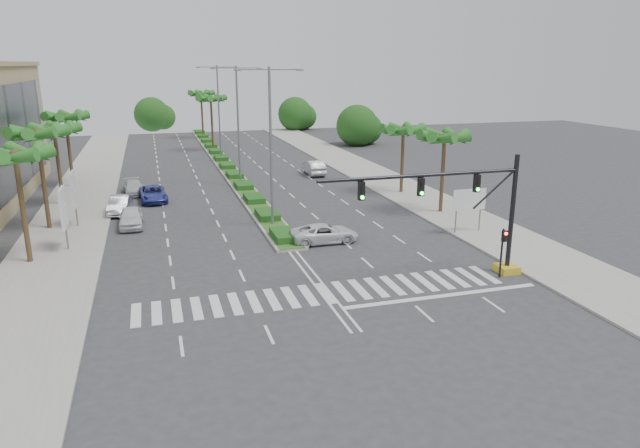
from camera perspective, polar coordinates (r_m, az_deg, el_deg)
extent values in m
plane|color=#333335|center=(31.65, 0.56, -6.94)|extent=(160.00, 160.00, 0.00)
cube|color=gray|center=(54.86, 9.63, 2.75)|extent=(6.00, 120.00, 0.15)
cube|color=gray|center=(49.85, -23.61, 0.32)|extent=(6.00, 120.00, 0.15)
cube|color=gray|center=(74.40, -9.76, 6.16)|extent=(2.20, 75.00, 0.20)
cube|color=#346221|center=(74.38, -9.76, 6.25)|extent=(1.80, 75.00, 0.04)
cube|color=gold|center=(36.43, 18.17, -4.28)|extent=(1.20, 1.20, 0.45)
cylinder|color=black|center=(35.44, 18.65, 1.02)|extent=(0.28, 0.28, 7.00)
cylinder|color=black|center=(31.83, 10.14, 4.80)|extent=(12.00, 0.20, 0.20)
cylinder|color=black|center=(34.33, 16.95, 3.28)|extent=(2.53, 0.12, 2.15)
cube|color=black|center=(33.65, 15.44, 3.94)|extent=(0.32, 0.24, 1.00)
cylinder|color=#19E533|center=(33.60, 15.52, 3.36)|extent=(0.20, 0.06, 0.20)
cube|color=black|center=(31.95, 10.08, 3.66)|extent=(0.32, 0.24, 1.00)
cylinder|color=#19E533|center=(31.90, 10.16, 3.05)|extent=(0.20, 0.06, 0.20)
cube|color=black|center=(30.57, 4.18, 3.32)|extent=(0.32, 0.24, 1.00)
cylinder|color=#19E533|center=(30.51, 4.26, 2.67)|extent=(0.20, 0.06, 0.20)
cylinder|color=black|center=(35.07, 17.68, -2.80)|extent=(0.12, 0.12, 3.00)
cube|color=black|center=(34.63, 17.97, -1.15)|extent=(0.28, 0.22, 0.65)
cylinder|color=red|center=(34.48, 18.12, -0.92)|extent=(0.18, 0.05, 0.18)
cylinder|color=slate|center=(43.04, 13.45, 0.77)|extent=(0.10, 0.10, 2.80)
cylinder|color=slate|center=(44.05, 15.71, 0.95)|extent=(0.10, 0.10, 2.80)
cube|color=#0C6638|center=(43.25, 14.70, 2.39)|extent=(2.60, 0.08, 1.50)
cube|color=white|center=(43.21, 14.73, 2.38)|extent=(2.70, 0.02, 1.60)
cylinder|color=slate|center=(41.75, -24.05, -0.66)|extent=(0.12, 0.12, 2.80)
cube|color=white|center=(41.37, -24.29, 1.47)|extent=(0.18, 2.10, 2.70)
cube|color=#D8594C|center=(41.37, -24.29, 1.47)|extent=(0.12, 2.00, 2.60)
cylinder|color=slate|center=(47.52, -23.21, 1.31)|extent=(0.12, 0.12, 2.80)
cube|color=white|center=(47.18, -23.42, 3.19)|extent=(0.18, 2.10, 2.70)
cube|color=#D8594C|center=(47.18, -23.42, 3.19)|extent=(0.12, 2.00, 2.60)
cylinder|color=brown|center=(39.67, -27.57, 1.25)|extent=(0.32, 0.32, 7.00)
sphere|color=brown|center=(39.07, -28.20, 6.08)|extent=(0.70, 0.70, 0.70)
cone|color=#266921|center=(38.88, -26.59, 6.10)|extent=(0.90, 3.62, 1.50)
cone|color=#266921|center=(39.79, -26.98, 6.23)|extent=(3.39, 2.96, 1.50)
cone|color=#266921|center=(40.17, -28.24, 6.15)|extent=(3.73, 1.68, 1.50)
cone|color=#266921|center=(38.09, -28.84, 5.64)|extent=(3.73, 1.68, 1.50)
cone|color=#266921|center=(38.11, -27.41, 5.83)|extent=(3.39, 2.96, 1.50)
cylinder|color=brown|center=(47.34, -25.91, 3.81)|extent=(0.32, 0.32, 7.40)
sphere|color=brown|center=(46.82, -26.44, 8.11)|extent=(0.70, 0.70, 0.70)
cone|color=#266921|center=(46.66, -25.09, 8.13)|extent=(0.90, 3.62, 1.50)
cone|color=#266921|center=(47.57, -25.45, 8.20)|extent=(3.39, 2.96, 1.50)
cone|color=#266921|center=(47.93, -26.52, 8.12)|extent=(3.73, 1.68, 1.50)
cone|color=#266921|center=(47.48, -27.52, 7.94)|extent=(2.38, 3.65, 1.50)
cone|color=#266921|center=(46.55, -27.73, 7.79)|extent=(2.38, 3.65, 1.50)
cone|color=#266921|center=(45.83, -26.94, 7.79)|extent=(3.73, 1.68, 1.50)
cone|color=#266921|center=(45.88, -25.75, 7.94)|extent=(3.39, 2.96, 1.50)
cylinder|color=brown|center=(55.18, -24.66, 5.13)|extent=(0.32, 0.32, 6.80)
sphere|color=brown|center=(54.75, -25.05, 8.52)|extent=(0.70, 0.70, 0.70)
cone|color=#266921|center=(54.61, -23.89, 8.53)|extent=(0.90, 3.62, 1.50)
cone|color=#266921|center=(55.51, -24.22, 8.59)|extent=(3.39, 2.96, 1.50)
cone|color=#266921|center=(55.85, -25.14, 8.52)|extent=(3.73, 1.68, 1.50)
cone|color=#266921|center=(55.38, -25.99, 8.37)|extent=(2.38, 3.65, 1.50)
cone|color=#266921|center=(54.44, -26.14, 8.25)|extent=(2.38, 3.65, 1.50)
cone|color=#266921|center=(53.74, -25.45, 8.26)|extent=(3.73, 1.68, 1.50)
cone|color=#266921|center=(53.81, -24.43, 8.38)|extent=(3.39, 2.96, 1.50)
cylinder|color=brown|center=(62.99, -23.76, 6.58)|extent=(0.32, 0.32, 7.20)
sphere|color=brown|center=(62.60, -24.11, 9.73)|extent=(0.70, 0.70, 0.70)
cone|color=#266921|center=(62.48, -23.09, 9.74)|extent=(0.90, 3.62, 1.50)
cone|color=#266921|center=(63.38, -23.39, 9.78)|extent=(3.39, 2.96, 1.50)
cone|color=#266921|center=(63.70, -24.21, 9.71)|extent=(3.73, 1.68, 1.50)
cone|color=#266921|center=(63.22, -24.95, 9.59)|extent=(2.38, 3.65, 1.50)
cone|color=#266921|center=(62.27, -25.07, 9.50)|extent=(2.38, 3.65, 1.50)
cone|color=#266921|center=(61.58, -24.45, 9.52)|extent=(3.73, 1.68, 1.50)
cone|color=#266921|center=(61.68, -23.56, 9.63)|extent=(3.39, 2.96, 1.50)
cylinder|color=brown|center=(48.69, 12.15, 4.80)|extent=(0.32, 0.32, 6.50)
sphere|color=brown|center=(48.21, 12.36, 8.47)|extent=(0.70, 0.70, 0.70)
cone|color=#266921|center=(48.76, 13.50, 8.36)|extent=(0.90, 3.62, 1.50)
cone|color=#266921|center=(49.30, 12.58, 8.50)|extent=(3.39, 2.96, 1.50)
cone|color=#266921|center=(49.04, 11.50, 8.52)|extent=(3.73, 1.68, 1.50)
cone|color=#266921|center=(48.17, 11.04, 8.42)|extent=(2.38, 3.65, 1.50)
cone|color=#266921|center=(47.34, 11.57, 8.27)|extent=(2.38, 3.65, 1.50)
cone|color=#266921|center=(47.17, 12.72, 8.18)|extent=(3.73, 1.68, 1.50)
cone|color=#266921|center=(47.81, 13.58, 8.22)|extent=(3.39, 2.96, 1.50)
cylinder|color=brown|center=(55.75, 8.22, 6.19)|extent=(0.32, 0.32, 6.20)
sphere|color=brown|center=(55.34, 8.35, 9.25)|extent=(0.70, 0.70, 0.70)
cone|color=#266921|center=(55.82, 9.38, 9.16)|extent=(0.90, 3.62, 1.50)
cone|color=#266921|center=(56.41, 8.61, 9.26)|extent=(3.39, 2.96, 1.50)
cone|color=#266921|center=(56.22, 7.65, 9.28)|extent=(3.73, 1.68, 1.50)
cone|color=#266921|center=(55.37, 7.19, 9.20)|extent=(2.38, 3.65, 1.50)
cone|color=#266921|center=(54.51, 7.59, 9.08)|extent=(2.38, 3.65, 1.50)
cone|color=#266921|center=(54.28, 8.58, 9.01)|extent=(3.73, 1.68, 1.50)
cone|color=#266921|center=(54.87, 9.38, 9.05)|extent=(3.39, 2.96, 1.50)
cylinder|color=brown|center=(83.77, -10.74, 9.69)|extent=(0.32, 0.32, 7.50)
sphere|color=brown|center=(83.48, -10.87, 12.18)|extent=(0.70, 0.70, 0.70)
cone|color=#266921|center=(83.61, -10.10, 12.16)|extent=(0.90, 3.62, 1.50)
cone|color=#266921|center=(84.42, -10.46, 12.17)|extent=(3.39, 2.96, 1.50)
cone|color=#266921|center=(84.53, -11.11, 12.14)|extent=(3.73, 1.68, 1.50)
cone|color=#266921|center=(83.87, -11.59, 12.09)|extent=(2.38, 3.65, 1.50)
cone|color=#266921|center=(82.92, -11.53, 12.06)|extent=(2.38, 3.65, 1.50)
cone|color=#266921|center=(82.40, -10.96, 12.06)|extent=(3.73, 1.68, 1.50)
cone|color=#266921|center=(82.71, -10.32, 12.11)|extent=(3.39, 2.96, 1.50)
cylinder|color=brown|center=(98.64, -11.70, 10.52)|extent=(0.32, 0.32, 7.50)
sphere|color=brown|center=(98.39, -11.82, 12.63)|extent=(0.70, 0.70, 0.70)
cone|color=#266921|center=(98.50, -11.17, 12.61)|extent=(0.90, 3.62, 1.50)
cone|color=#266921|center=(99.32, -11.46, 12.62)|extent=(3.39, 2.96, 1.50)
cone|color=#266921|center=(99.44, -12.02, 12.60)|extent=(3.73, 1.68, 1.50)
cone|color=#266921|center=(98.79, -12.43, 12.55)|extent=(2.38, 3.65, 1.50)
cone|color=#266921|center=(97.84, -12.38, 12.53)|extent=(2.38, 3.65, 1.50)
cone|color=#266921|center=(97.31, -11.91, 12.54)|extent=(3.73, 1.68, 1.50)
cone|color=#266921|center=(97.61, -11.36, 12.58)|extent=(3.39, 2.96, 1.50)
cylinder|color=slate|center=(43.23, -4.93, 7.44)|extent=(0.20, 0.20, 12.00)
cylinder|color=slate|center=(42.55, -6.76, 15.10)|extent=(2.40, 0.10, 0.10)
cylinder|color=slate|center=(43.04, -3.50, 15.18)|extent=(2.40, 0.10, 0.10)
cube|color=slate|center=(42.37, -8.27, 14.98)|extent=(0.50, 0.25, 0.12)
cube|color=slate|center=(43.30, -2.03, 15.14)|extent=(0.50, 0.25, 0.12)
cylinder|color=slate|center=(58.87, -8.17, 9.54)|extent=(0.20, 0.20, 12.00)
cylinder|color=slate|center=(58.37, -9.61, 15.14)|extent=(2.40, 0.10, 0.10)
cylinder|color=slate|center=(58.73, -7.20, 15.24)|extent=(2.40, 0.10, 0.10)
cube|color=slate|center=(58.24, -10.72, 15.04)|extent=(0.50, 0.25, 0.12)
cube|color=slate|center=(58.92, -6.11, 15.22)|extent=(0.50, 0.25, 0.12)
cylinder|color=slate|center=(74.66, -10.07, 10.75)|extent=(0.20, 0.20, 12.00)
cylinder|color=slate|center=(74.27, -11.24, 15.15)|extent=(2.40, 0.10, 0.10)
cylinder|color=slate|center=(74.55, -9.34, 15.24)|extent=(2.40, 0.10, 0.10)
cube|color=slate|center=(74.17, -12.11, 15.07)|extent=(0.50, 0.25, 0.12)
cube|color=slate|center=(74.70, -8.47, 15.24)|extent=(0.50, 0.25, 0.12)
imported|color=white|center=(46.40, -18.38, 0.63)|extent=(1.78, 4.40, 1.50)
imported|color=silver|center=(50.93, -19.40, 1.82)|extent=(2.01, 4.58, 1.46)
imported|color=#303994|center=(54.51, -16.35, 2.91)|extent=(2.65, 5.15, 1.39)
imported|color=silver|center=(58.14, -18.12, 3.49)|extent=(2.31, 4.60, 1.28)
imported|color=white|center=(40.20, 0.45, -0.94)|extent=(4.80, 2.25, 1.33)
imported|color=#B3B4B8|center=(65.13, -0.63, 5.69)|extent=(1.90, 5.07, 1.65)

